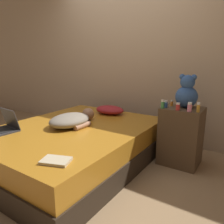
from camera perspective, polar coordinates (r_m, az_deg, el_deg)
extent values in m
plane|color=#937551|center=(2.83, -9.59, -12.60)|extent=(12.00, 12.00, 0.00)
cube|color=tan|center=(3.60, 4.38, 14.55)|extent=(8.00, 0.06, 2.60)
cube|color=#2D2319|center=(2.78, -9.68, -10.47)|extent=(1.60, 2.06, 0.23)
cube|color=#B2721E|center=(2.69, -9.88, -6.06)|extent=(1.57, 2.02, 0.22)
cube|color=brown|center=(2.75, 17.54, -5.99)|extent=(0.45, 0.39, 0.69)
ellipsoid|color=maroon|center=(3.22, -0.56, 0.57)|extent=(0.44, 0.31, 0.12)
ellipsoid|color=gray|center=(2.67, -10.98, -2.09)|extent=(0.40, 0.55, 0.15)
sphere|color=#A87556|center=(2.90, -6.24, -0.54)|extent=(0.16, 0.16, 0.16)
cylinder|color=#A87556|center=(2.58, -7.71, -3.57)|extent=(0.06, 0.25, 0.06)
cube|color=#333338|center=(2.75, -26.50, -4.30)|extent=(0.34, 0.26, 0.02)
cube|color=black|center=(2.75, -26.52, -4.12)|extent=(0.28, 0.19, 0.00)
cube|color=#333338|center=(2.75, -25.11, -1.48)|extent=(0.32, 0.09, 0.23)
cube|color=black|center=(2.75, -25.11, -1.48)|extent=(0.29, 0.08, 0.20)
sphere|color=#335693|center=(2.67, 18.87, 3.77)|extent=(0.25, 0.25, 0.25)
sphere|color=#335693|center=(2.64, 19.15, 7.39)|extent=(0.16, 0.16, 0.16)
sphere|color=#335693|center=(2.66, 17.88, 8.75)|extent=(0.07, 0.07, 0.07)
sphere|color=#335693|center=(2.62, 20.64, 8.48)|extent=(0.07, 0.07, 0.07)
cylinder|color=gold|center=(2.48, 21.59, 0.85)|extent=(0.03, 0.03, 0.08)
cylinder|color=white|center=(2.47, 21.70, 2.05)|extent=(0.03, 0.03, 0.02)
cylinder|color=pink|center=(2.48, 19.60, 0.99)|extent=(0.05, 0.05, 0.08)
cylinder|color=white|center=(2.47, 19.70, 2.15)|extent=(0.04, 0.04, 0.02)
cylinder|color=orange|center=(2.72, 15.33, 2.13)|extent=(0.03, 0.03, 0.06)
cylinder|color=white|center=(2.72, 15.38, 2.86)|extent=(0.03, 0.03, 0.02)
cylinder|color=#3866B2|center=(2.62, 13.79, 1.87)|extent=(0.05, 0.05, 0.06)
cylinder|color=white|center=(2.62, 13.84, 2.72)|extent=(0.05, 0.05, 0.02)
cylinder|color=#B72D2D|center=(2.51, 16.81, 1.17)|extent=(0.04, 0.04, 0.07)
cylinder|color=white|center=(2.50, 16.88, 2.12)|extent=(0.04, 0.04, 0.02)
cylinder|color=#3D8E4C|center=(2.57, 13.10, 1.80)|extent=(0.04, 0.04, 0.08)
cylinder|color=white|center=(2.56, 13.16, 2.86)|extent=(0.04, 0.04, 0.02)
cube|color=#C6B793|center=(1.81, -14.45, -12.23)|extent=(0.26, 0.22, 0.02)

